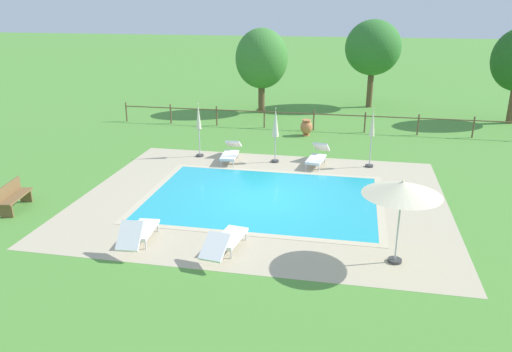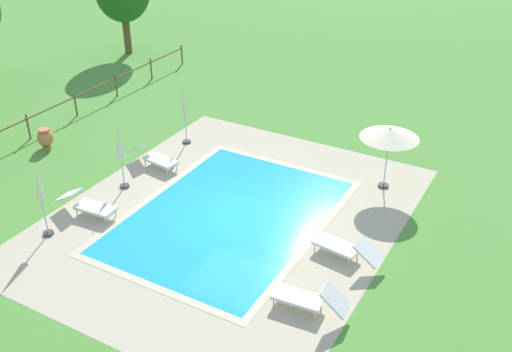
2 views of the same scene
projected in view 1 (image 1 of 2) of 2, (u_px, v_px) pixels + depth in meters
ground_plane at (263, 198)px, 17.00m from camera, size 160.00×160.00×0.00m
pool_deck_paving at (263, 198)px, 17.00m from camera, size 12.18×10.02×0.01m
swimming_pool_water at (263, 198)px, 17.00m from camera, size 7.56×5.40×0.01m
pool_coping_rim at (263, 198)px, 17.00m from camera, size 8.04×5.88×0.01m
sun_lounger_north_near_steps at (231, 152)px, 20.89m from camera, size 0.74×2.09×0.75m
sun_lounger_north_mid at (226, 240)px, 13.22m from camera, size 0.88×2.11×0.76m
sun_lounger_north_far at (318, 156)px, 20.37m from camera, size 0.88×2.08×0.81m
sun_lounger_north_end at (139, 232)px, 13.67m from camera, size 0.75×2.00×0.90m
patio_umbrella_open_foreground at (402, 189)px, 12.19m from camera, size 1.95×1.95×2.23m
patio_umbrella_closed_row_west at (372, 130)px, 19.67m from camera, size 0.32×0.32×2.43m
patio_umbrella_closed_row_mid_west at (199, 123)px, 21.04m from camera, size 0.32×0.32×2.33m
patio_umbrella_closed_row_centre at (275, 126)px, 20.27m from camera, size 0.32×0.32×2.29m
wooden_bench_lawn_side at (13, 196)px, 15.93m from camera, size 0.68×1.55×0.87m
terracotta_urn_near_fence at (306, 127)px, 24.70m from camera, size 0.60×0.60×0.80m
perimeter_fence at (314, 117)px, 25.66m from camera, size 20.73×0.08×1.05m
tree_far_west at (262, 59)px, 28.94m from camera, size 3.03×3.03×4.88m
tree_centre at (373, 48)px, 30.29m from camera, size 3.36×3.36×5.29m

